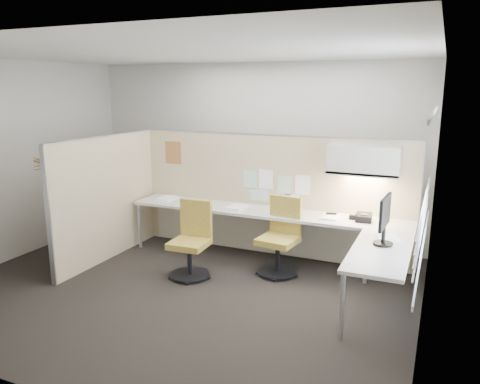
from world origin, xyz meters
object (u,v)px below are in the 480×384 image
at_px(desk, 284,225).
at_px(chair_left, 192,242).
at_px(monitor, 385,217).
at_px(phone, 363,218).
at_px(chair_right, 280,239).

bearing_deg(desk, chair_left, -143.11).
bearing_deg(monitor, desk, 66.56).
distance_m(desk, chair_left, 1.26).
bearing_deg(monitor, phone, 25.89).
relative_size(desk, phone, 18.17).
height_order(monitor, phone, monitor).
xyz_separation_m(chair_left, chair_right, (1.02, 0.55, 0.01)).
xyz_separation_m(monitor, phone, (-0.35, 0.85, -0.26)).
height_order(chair_left, chair_right, chair_right).
bearing_deg(chair_left, phone, 20.76).
bearing_deg(monitor, chair_left, 94.88).
height_order(chair_left, monitor, monitor).
height_order(desk, monitor, monitor).
relative_size(desk, monitor, 7.39).
bearing_deg(chair_left, desk, 33.70).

